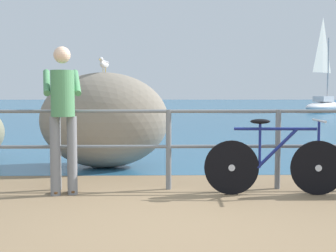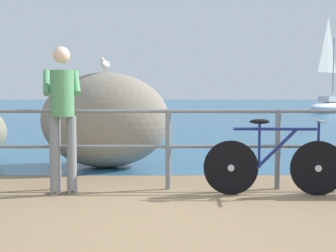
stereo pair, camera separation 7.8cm
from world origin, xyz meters
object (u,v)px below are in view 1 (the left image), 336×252
object	(u,v)px
seagull	(104,63)
sailboat	(325,102)
bicycle	(275,163)
breakwater_boulder_main	(104,120)
person_at_railing	(63,113)

from	to	relation	value
seagull	sailboat	xyz separation A→B (m)	(11.91, 22.20, -1.00)
bicycle	breakwater_boulder_main	distance (m)	3.14
person_at_railing	bicycle	bearing A→B (deg)	-105.75
bicycle	person_at_railing	xyz separation A→B (m)	(-2.55, 0.07, 0.60)
bicycle	person_at_railing	distance (m)	2.63
bicycle	sailboat	distance (m)	26.05
bicycle	person_at_railing	bearing A→B (deg)	-179.14
person_at_railing	sailboat	xyz separation A→B (m)	(12.18, 24.13, -0.28)
person_at_railing	breakwater_boulder_main	distance (m)	2.05
bicycle	breakwater_boulder_main	size ratio (longest dim) A/B	0.80
breakwater_boulder_main	person_at_railing	bearing A→B (deg)	-97.11
person_at_railing	sailboat	world-z (taller)	sailboat
bicycle	sailboat	xyz separation A→B (m)	(9.62, 24.21, 0.32)
breakwater_boulder_main	seagull	bearing A→B (deg)	-78.95
sailboat	person_at_railing	bearing A→B (deg)	-156.83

